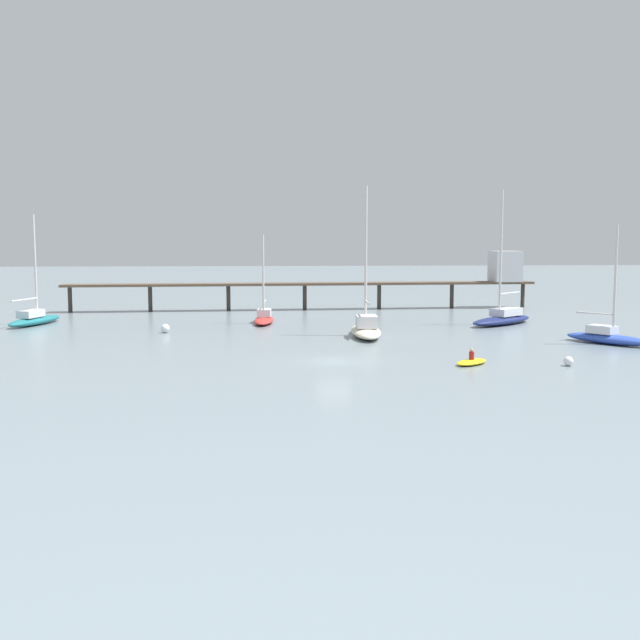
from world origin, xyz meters
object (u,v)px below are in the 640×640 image
object	(u,v)px
sailboat_navy	(503,317)
mooring_buoy_outer	(165,328)
sailboat_red	(264,317)
pier	(402,276)
dinghy_yellow	(471,362)
mooring_buoy_near	(568,361)
sailboat_cream	(366,328)
sailboat_teal	(34,318)
sailboat_blue	(608,336)

from	to	relation	value
sailboat_navy	mooring_buoy_outer	distance (m)	34.15
sailboat_navy	sailboat_red	xyz separation A→B (m)	(-24.60, 3.02, -0.16)
pier	dinghy_yellow	xyz separation A→B (m)	(-2.87, -42.59, -3.94)
mooring_buoy_near	dinghy_yellow	bearing A→B (deg)	170.15
sailboat_navy	sailboat_red	distance (m)	24.79
sailboat_cream	sailboat_navy	xyz separation A→B (m)	(15.38, 8.45, -0.03)
mooring_buoy_outer	sailboat_red	bearing A→B (deg)	39.09
sailboat_cream	sailboat_teal	bearing A→B (deg)	160.56
sailboat_teal	sailboat_red	size ratio (longest dim) A/B	1.23
sailboat_navy	mooring_buoy_outer	bearing A→B (deg)	-172.45
dinghy_yellow	mooring_buoy_outer	xyz separation A→B (m)	(-23.80, 19.65, 0.22)
sailboat_blue	sailboat_cream	world-z (taller)	sailboat_cream
sailboat_red	dinghy_yellow	bearing A→B (deg)	-61.83
sailboat_navy	sailboat_blue	bearing A→B (deg)	-73.87
sailboat_red	mooring_buoy_near	xyz separation A→B (m)	(21.07, -28.30, -0.28)
sailboat_cream	sailboat_red	size ratio (longest dim) A/B	1.47
sailboat_teal	dinghy_yellow	world-z (taller)	sailboat_teal
sailboat_blue	mooring_buoy_outer	xyz separation A→B (m)	(-38.10, 10.21, -0.24)
sailboat_red	mooring_buoy_outer	distance (m)	11.92
sailboat_red	sailboat_navy	bearing A→B (deg)	-7.01
dinghy_yellow	mooring_buoy_near	xyz separation A→B (m)	(6.52, -1.13, 0.13)
sailboat_teal	sailboat_red	distance (m)	23.54
pier	sailboat_blue	distance (m)	35.24
sailboat_teal	mooring_buoy_outer	distance (m)	16.19
sailboat_cream	mooring_buoy_near	size ratio (longest dim) A/B	20.12
dinghy_yellow	sailboat_blue	bearing A→B (deg)	33.43
sailboat_cream	dinghy_yellow	distance (m)	16.58
sailboat_teal	sailboat_navy	world-z (taller)	sailboat_navy
pier	mooring_buoy_near	distance (m)	44.04
sailboat_teal	mooring_buoy_near	size ratio (longest dim) A/B	16.81
sailboat_cream	dinghy_yellow	size ratio (longest dim) A/B	4.14
sailboat_navy	mooring_buoy_outer	size ratio (longest dim) A/B	16.22
mooring_buoy_near	sailboat_red	bearing A→B (deg)	126.67
sailboat_cream	sailboat_navy	bearing A→B (deg)	28.79
sailboat_teal	sailboat_red	bearing A→B (deg)	-0.22
pier	sailboat_teal	distance (m)	43.87
sailboat_cream	pier	bearing A→B (deg)	73.06
pier	dinghy_yellow	world-z (taller)	pier
mooring_buoy_near	mooring_buoy_outer	xyz separation A→B (m)	(-30.32, 20.79, 0.09)
mooring_buoy_near	pier	bearing A→B (deg)	94.77
sailboat_teal	sailboat_navy	distance (m)	48.25
sailboat_cream	mooring_buoy_outer	xyz separation A→B (m)	(-18.47, 3.96, -0.39)
sailboat_navy	pier	bearing A→B (deg)	111.28
pier	sailboat_red	bearing A→B (deg)	-138.48
sailboat_blue	pier	bearing A→B (deg)	109.03
sailboat_red	sailboat_blue	bearing A→B (deg)	-31.56
sailboat_red	dinghy_yellow	world-z (taller)	sailboat_red
sailboat_cream	sailboat_navy	size ratio (longest dim) A/B	0.99
sailboat_red	mooring_buoy_outer	world-z (taller)	sailboat_red
pier	sailboat_navy	world-z (taller)	sailboat_navy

